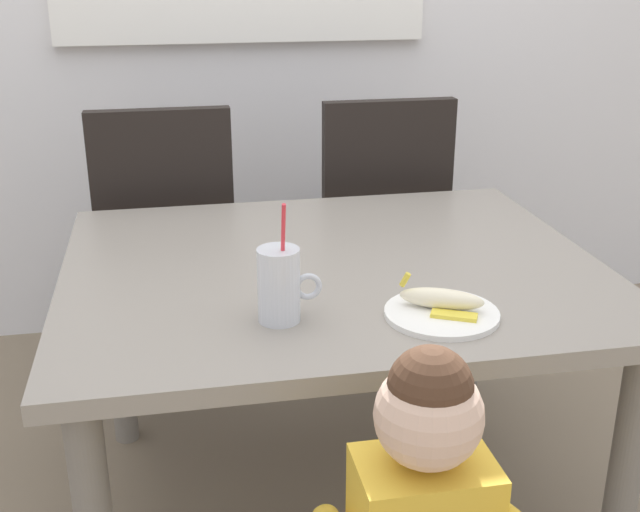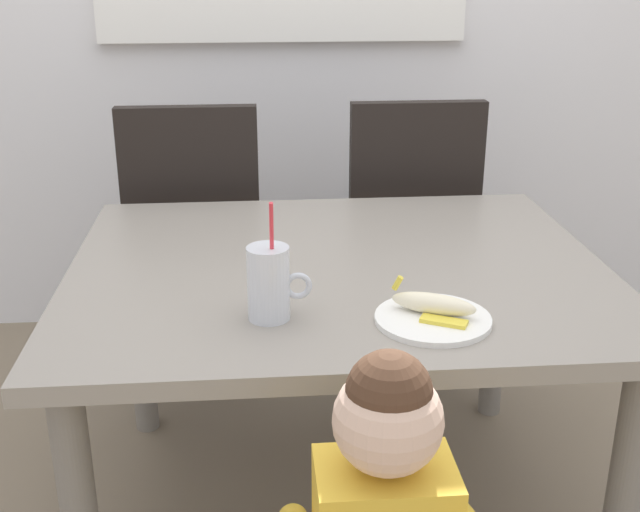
# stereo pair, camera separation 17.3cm
# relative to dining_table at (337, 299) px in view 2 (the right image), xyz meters

# --- Properties ---
(ground_plane) EXTENTS (24.00, 24.00, 0.00)m
(ground_plane) POSITION_rel_dining_table_xyz_m (0.00, 0.00, -0.61)
(ground_plane) COLOR #7A6B56
(dining_table) EXTENTS (1.25, 1.04, 0.70)m
(dining_table) POSITION_rel_dining_table_xyz_m (0.00, 0.00, 0.00)
(dining_table) COLOR gray
(dining_table) RESTS_ON ground
(dining_chair_left) EXTENTS (0.44, 0.45, 0.96)m
(dining_chair_left) POSITION_rel_dining_table_xyz_m (-0.38, 0.76, -0.07)
(dining_chair_left) COLOR black
(dining_chair_left) RESTS_ON ground
(dining_chair_right) EXTENTS (0.44, 0.44, 0.96)m
(dining_chair_right) POSITION_rel_dining_table_xyz_m (0.32, 0.77, -0.07)
(dining_chair_right) COLOR black
(dining_chair_right) RESTS_ON ground
(milk_cup) EXTENTS (0.13, 0.08, 0.25)m
(milk_cup) POSITION_rel_dining_table_xyz_m (-0.17, -0.28, 0.16)
(milk_cup) COLOR silver
(milk_cup) RESTS_ON dining_table
(snack_plate) EXTENTS (0.23, 0.23, 0.01)m
(snack_plate) POSITION_rel_dining_table_xyz_m (0.15, -0.33, 0.10)
(snack_plate) COLOR white
(snack_plate) RESTS_ON dining_table
(peeled_banana) EXTENTS (0.17, 0.14, 0.07)m
(peeled_banana) POSITION_rel_dining_table_xyz_m (0.16, -0.32, 0.12)
(peeled_banana) COLOR #F4EAC6
(peeled_banana) RESTS_ON snack_plate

